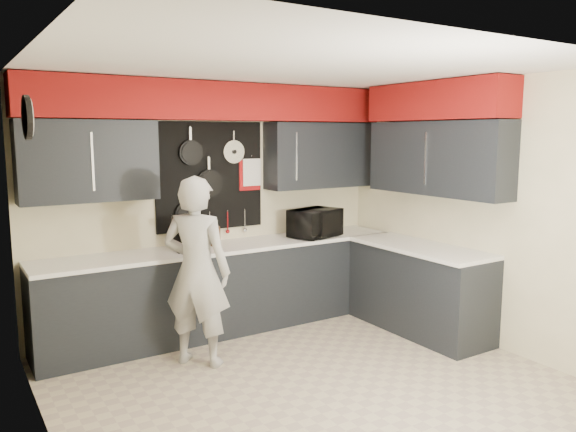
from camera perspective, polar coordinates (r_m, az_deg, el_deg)
ground at (r=4.99m, az=1.56°, el=-16.16°), size 4.00×4.00×0.00m
back_wall_assembly at (r=5.95m, az=-6.94°, el=7.68°), size 4.00×0.36×2.60m
right_wall_assembly at (r=5.96m, az=15.29°, el=6.81°), size 0.36×3.50×2.60m
left_wall_assembly at (r=3.90m, az=-23.72°, el=-3.25°), size 0.05×3.50×2.60m
base_cabinets at (r=5.98m, az=-0.53°, el=-7.31°), size 3.95×2.20×0.92m
microwave at (r=6.33m, az=2.77°, el=-0.72°), size 0.66×0.54×0.31m
knife_block at (r=5.87m, az=-7.44°, el=-2.03°), size 0.10×0.10×0.20m
utensil_crock at (r=5.80m, az=-9.64°, el=-2.45°), size 0.12×0.12×0.16m
coffee_maker at (r=5.67m, az=-10.51°, el=-1.67°), size 0.23×0.26×0.35m
person at (r=5.09m, az=-9.25°, el=-5.58°), size 0.73×0.74×1.71m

